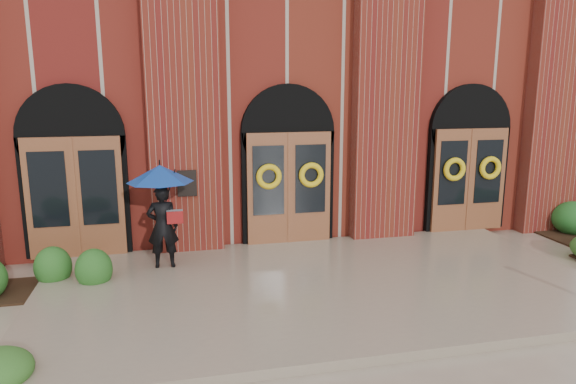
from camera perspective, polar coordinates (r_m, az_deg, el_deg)
name	(u,v)px	position (r m, az deg, el deg)	size (l,w,h in m)	color
ground	(323,293)	(9.39, 3.93, -11.17)	(90.00, 90.00, 0.00)	tan
landing	(321,286)	(9.49, 3.67, -10.41)	(10.00, 5.30, 0.15)	gray
church_building	(247,90)	(17.24, -4.54, 11.19)	(16.20, 12.53, 7.00)	maroon
man_with_umbrella	(161,196)	(10.13, -13.89, -0.48)	(1.32, 1.32, 2.03)	black
hedge_wall_left	(25,273)	(10.46, -27.16, -7.99)	(2.75, 1.10, 0.71)	#24551C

